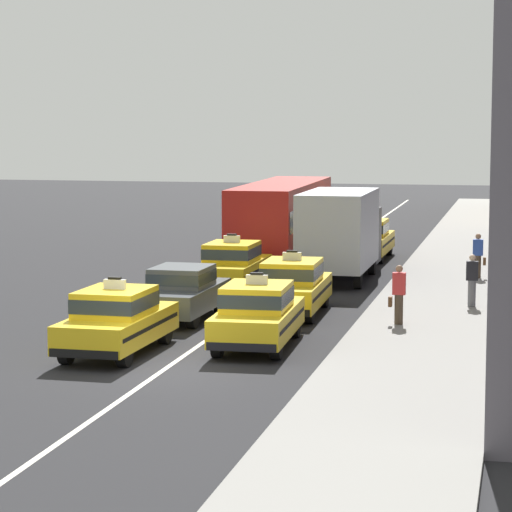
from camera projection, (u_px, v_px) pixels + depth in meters
The scene contains 14 objects.
ground_plane at pixel (164, 370), 28.27m from camera, with size 160.00×160.00×0.00m, color #232326.
lane_stripe_left_right at pixel (312, 267), 47.66m from camera, with size 0.14×80.00×0.01m, color silver.
sidewalk_curb at pixel (446, 287), 41.59m from camera, with size 4.00×90.00×0.15m, color gray.
taxi_left_nearest at pixel (117, 319), 30.08m from camera, with size 1.91×4.60×1.96m.
sedan_left_second at pixel (183, 291), 35.20m from camera, with size 1.85×4.34×1.58m.
taxi_left_third at pixel (233, 265), 41.17m from camera, with size 1.82×4.56×1.96m.
bus_left_fourth at pixel (282, 217), 49.59m from camera, with size 2.74×11.25×3.22m.
taxi_right_nearest at pixel (258, 314), 30.94m from camera, with size 1.99×4.63×1.96m.
taxi_right_second at pixel (292, 286), 36.08m from camera, with size 1.94×4.61×1.96m.
box_truck_right_third at pixel (341, 231), 43.88m from camera, with size 2.30×6.96×3.27m.
taxi_right_fourth at pixel (367, 238), 50.31m from camera, with size 1.85×4.57×1.96m.
pedestrian_near_crosswalk at pixel (399, 295), 33.56m from camera, with size 0.47×0.24×1.66m.
pedestrian_mid_block at pixel (472, 280), 36.71m from camera, with size 0.36×0.24×1.60m.
pedestrian_by_storefront at pixel (478, 256), 43.23m from camera, with size 0.47×0.24×1.60m.
Camera 1 is at (8.18, -26.63, 5.90)m, focal length 84.56 mm.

